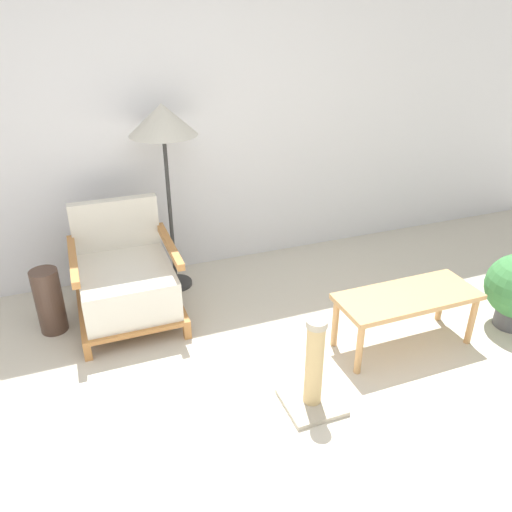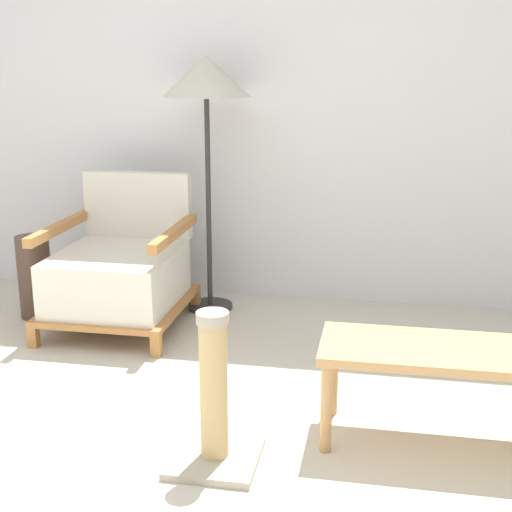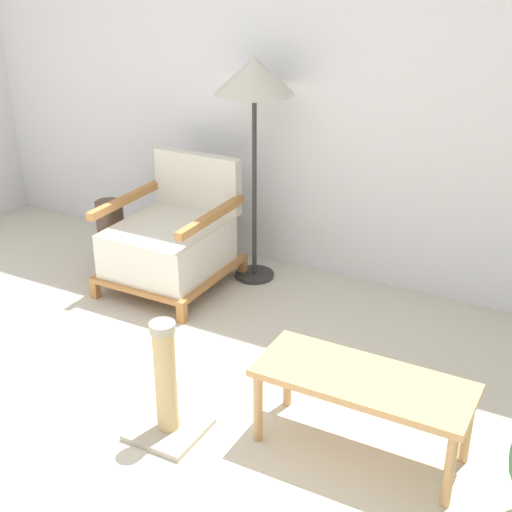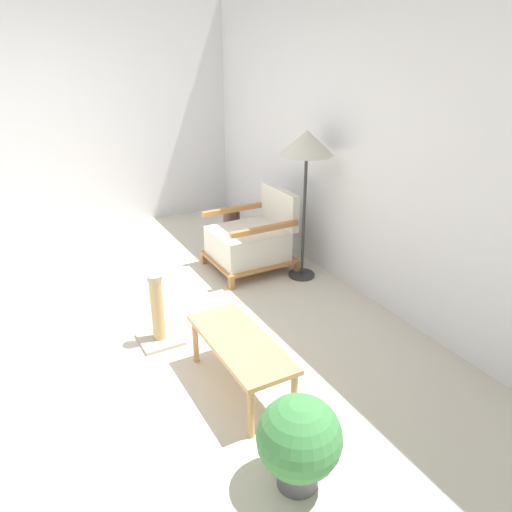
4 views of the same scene
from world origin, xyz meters
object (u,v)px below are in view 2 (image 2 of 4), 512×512
object	(u,v)px
coffee_table	(446,360)
scratching_post	(214,410)
armchair	(120,271)
vase	(35,277)
floor_lamp	(206,86)

from	to	relation	value
coffee_table	scratching_post	world-z (taller)	scratching_post
armchair	vase	distance (m)	0.54
floor_lamp	coffee_table	distance (m)	2.07
vase	scratching_post	size ratio (longest dim) A/B	0.81
coffee_table	vase	size ratio (longest dim) A/B	1.99
armchair	coffee_table	size ratio (longest dim) A/B	0.85
scratching_post	floor_lamp	bearing A→B (deg)	104.72
armchair	floor_lamp	distance (m)	1.12
floor_lamp	coffee_table	xyz separation A→B (m)	(1.26, -1.34, -0.95)
coffee_table	scratching_post	xyz separation A→B (m)	(-0.83, -0.30, -0.13)
vase	scratching_post	xyz separation A→B (m)	(1.38, -1.32, -0.03)
coffee_table	vase	xyz separation A→B (m)	(-2.21, 1.02, -0.10)
vase	floor_lamp	bearing A→B (deg)	18.51
armchair	scratching_post	size ratio (longest dim) A/B	1.38
floor_lamp	coffee_table	size ratio (longest dim) A/B	1.54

